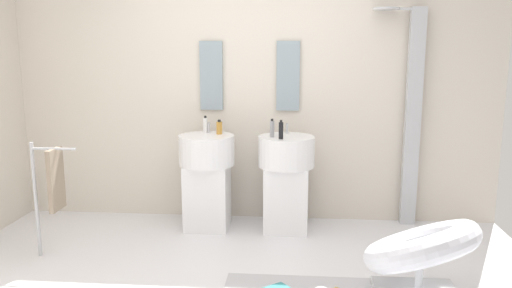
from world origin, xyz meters
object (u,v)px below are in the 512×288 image
object	(u,v)px
soap_bottle_amber	(219,128)
soap_bottle_black	(281,130)
lounge_chair	(421,253)
soap_bottle_white	(205,125)
pedestal_sink_right	(286,178)
towel_rack	(53,182)
shower_column	(411,113)
soap_bottle_grey	(272,129)
pedestal_sink_left	(207,176)

from	to	relation	value
soap_bottle_amber	soap_bottle_black	xyz separation A→B (m)	(0.58, -0.22, 0.02)
lounge_chair	soap_bottle_white	size ratio (longest dim) A/B	6.86
pedestal_sink_right	towel_rack	distance (m)	2.01
towel_rack	soap_bottle_amber	bearing A→B (deg)	35.38
lounge_chair	pedestal_sink_right	bearing A→B (deg)	124.92
lounge_chair	soap_bottle_amber	bearing A→B (deg)	137.99
shower_column	soap_bottle_white	bearing A→B (deg)	-176.52
towel_rack	pedestal_sink_right	bearing A→B (deg)	23.03
pedestal_sink_right	towel_rack	size ratio (longest dim) A/B	1.04
lounge_chair	soap_bottle_grey	size ratio (longest dim) A/B	6.59
pedestal_sink_left	soap_bottle_white	world-z (taller)	soap_bottle_white
shower_column	pedestal_sink_right	bearing A→B (deg)	-166.99
shower_column	soap_bottle_white	distance (m)	1.94
towel_rack	soap_bottle_black	size ratio (longest dim) A/B	5.59
soap_bottle_black	shower_column	bearing A→B (deg)	18.56
lounge_chair	soap_bottle_black	size ratio (longest dim) A/B	6.49
shower_column	soap_bottle_grey	world-z (taller)	shower_column
towel_rack	shower_column	bearing A→B (deg)	19.30
pedestal_sink_right	soap_bottle_amber	xyz separation A→B (m)	(-0.63, 0.08, 0.45)
lounge_chair	soap_bottle_amber	distance (m)	2.18
shower_column	soap_bottle_grey	xyz separation A→B (m)	(-1.29, -0.32, -0.11)
shower_column	lounge_chair	bearing A→B (deg)	-98.46
shower_column	lounge_chair	size ratio (longest dim) A/B	1.86
pedestal_sink_left	towel_rack	bearing A→B (deg)	-144.64
lounge_chair	soap_bottle_white	xyz separation A→B (m)	(-1.70, 1.47, 0.61)
shower_column	soap_bottle_black	xyz separation A→B (m)	(-1.21, -0.41, -0.11)
shower_column	soap_bottle_amber	distance (m)	1.81
shower_column	soap_bottle_black	size ratio (longest dim) A/B	12.06
pedestal_sink_left	soap_bottle_black	size ratio (longest dim) A/B	5.82
shower_column	towel_rack	world-z (taller)	shower_column
soap_bottle_amber	soap_bottle_white	size ratio (longest dim) A/B	0.84
lounge_chair	soap_bottle_grey	xyz separation A→B (m)	(-1.05, 1.27, 0.62)
pedestal_sink_left	towel_rack	size ratio (longest dim) A/B	1.04
pedestal_sink_left	pedestal_sink_right	size ratio (longest dim) A/B	1.00
shower_column	lounge_chair	distance (m)	1.77
pedestal_sink_left	soap_bottle_white	size ratio (longest dim) A/B	6.15
pedestal_sink_right	soap_bottle_white	xyz separation A→B (m)	(-0.78, 0.15, 0.47)
pedestal_sink_left	soap_bottle_grey	xyz separation A→B (m)	(0.61, -0.05, 0.47)
soap_bottle_grey	soap_bottle_white	bearing A→B (deg)	162.90
soap_bottle_grey	pedestal_sink_left	bearing A→B (deg)	175.47
pedestal_sink_right	soap_bottle_amber	distance (m)	0.78
pedestal_sink_right	soap_bottle_black	size ratio (longest dim) A/B	5.82
soap_bottle_black	soap_bottle_white	bearing A→B (deg)	158.48
soap_bottle_amber	soap_bottle_white	distance (m)	0.16
pedestal_sink_left	pedestal_sink_right	xyz separation A→B (m)	(0.74, 0.00, 0.00)
pedestal_sink_left	shower_column	xyz separation A→B (m)	(1.90, 0.27, 0.58)
pedestal_sink_right	soap_bottle_amber	bearing A→B (deg)	172.95
shower_column	soap_bottle_grey	size ratio (longest dim) A/B	12.24
pedestal_sink_left	towel_rack	distance (m)	1.36
pedestal_sink_right	pedestal_sink_left	bearing A→B (deg)	180.00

